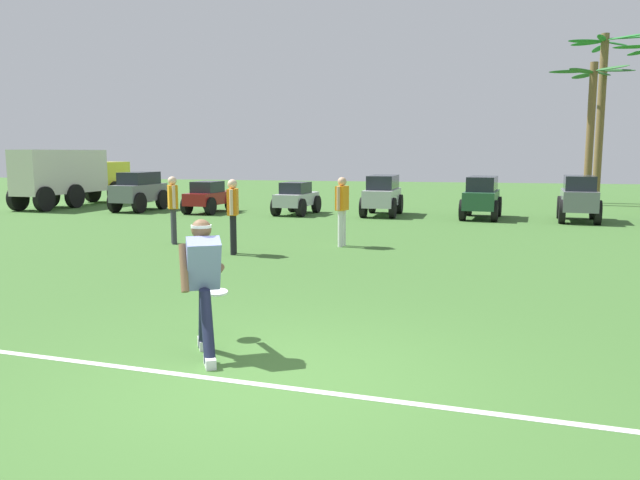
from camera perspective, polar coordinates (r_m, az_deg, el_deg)
ground_plane at (r=5.95m, az=-4.21°, el=-12.74°), size 80.00×80.00×0.00m
field_line_paint at (r=5.83m, az=-4.59°, el=-13.13°), size 19.28×1.85×0.01m
frisbee_thrower at (r=6.57m, az=-10.58°, el=-3.59°), size 0.56×1.09×1.42m
frisbee_in_flight at (r=7.23m, az=-9.44°, el=-4.72°), size 0.34×0.34×0.05m
teammate_near_sideline at (r=14.76m, az=-13.30°, el=3.28°), size 0.35×0.45×1.56m
teammate_midfield at (r=13.01m, az=-7.97°, el=2.80°), size 0.27×0.50×1.56m
teammate_deep at (r=13.98m, az=2.02°, el=3.24°), size 0.26×0.50×1.56m
parked_car_slot_a at (r=23.57m, az=-16.21°, el=4.39°), size 1.28×2.40×1.40m
parked_car_slot_b at (r=22.27m, az=-10.14°, el=3.93°), size 1.25×2.27×1.10m
parked_car_slot_c at (r=21.37m, az=-2.17°, el=3.88°), size 1.28×2.28×1.10m
parked_car_slot_d at (r=21.08m, az=5.73°, el=4.22°), size 1.21×2.43×1.34m
parked_car_slot_e at (r=20.68m, az=14.57°, el=3.93°), size 1.40×2.49×1.34m
parked_car_slot_f at (r=20.70m, az=22.58°, el=3.63°), size 1.38×2.44×1.40m
box_truck at (r=26.43m, az=-21.80°, el=5.56°), size 1.72×5.97×2.20m
palm_tree_far_left at (r=27.29m, az=23.54°, el=10.25°), size 3.29×3.13×5.60m
palm_tree_left_of_centre at (r=28.62m, az=24.38°, el=11.55°), size 3.22×3.45×6.87m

